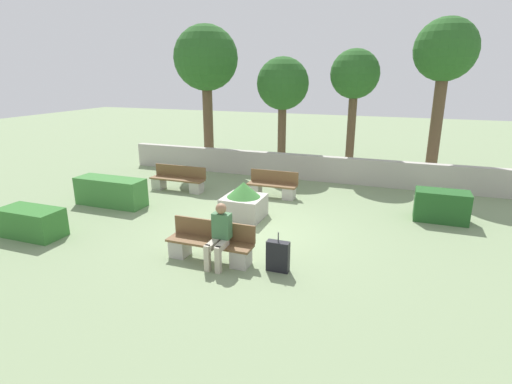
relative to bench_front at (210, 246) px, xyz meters
The scene contains 15 objects.
ground_plane 1.85m from the bench_front, 81.41° to the left, with size 60.00×60.00×0.00m, color gray.
perimeter_wall 7.35m from the bench_front, 87.87° to the left, with size 14.64×0.30×0.94m.
bench_front is the anchor object (origin of this frame).
bench_left_side 4.81m from the bench_front, 92.05° to the left, with size 1.62×0.49×0.83m.
bench_right_side 5.57m from the bench_front, 128.01° to the left, with size 1.94×0.49×0.83m.
person_seated_man 0.52m from the bench_front, 25.10° to the right, with size 0.38×0.64×1.33m.
hedge_block_near_left 6.47m from the bench_front, 41.96° to the left, with size 1.38×0.72×0.84m.
hedge_block_near_right 4.73m from the bench_front, behind, with size 1.57×0.76×0.71m.
hedge_block_mid_left 5.07m from the bench_front, 152.87° to the left, with size 2.17×0.73×0.84m.
planter_corner_left 2.67m from the bench_front, 96.41° to the left, with size 1.08×1.08×1.03m.
suitcase 1.51m from the bench_front, ahead, with size 0.46×0.18×0.84m.
tree_leftmost 10.07m from the bench_front, 116.84° to the left, with size 2.61×2.61×5.76m.
tree_center_left 9.44m from the bench_front, 97.02° to the left, with size 2.09×2.09×4.51m.
tree_center_right 9.80m from the bench_front, 79.36° to the left, with size 1.86×1.86×4.77m.
tree_rightmost 10.82m from the bench_front, 61.78° to the left, with size 2.14×2.14×5.72m.
Camera 1 is at (3.37, -8.84, 3.88)m, focal length 28.00 mm.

